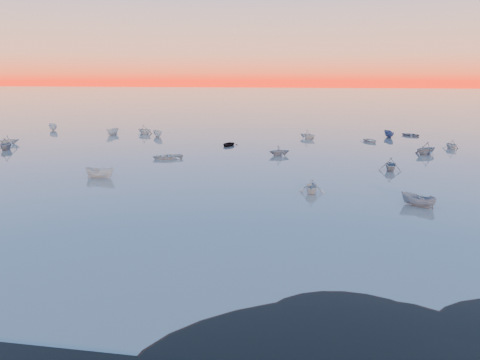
# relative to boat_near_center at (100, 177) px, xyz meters

# --- Properties ---
(ground) EXTENTS (600.00, 600.00, 0.00)m
(ground) POSITION_rel_boat_near_center_xyz_m (15.45, 68.11, 0.00)
(ground) COLOR slate
(ground) RESTS_ON ground
(mud_lobes) EXTENTS (140.00, 6.00, 0.07)m
(mud_lobes) POSITION_rel_boat_near_center_xyz_m (15.45, -32.89, 0.01)
(mud_lobes) COLOR black
(mud_lobes) RESTS_ON ground
(moored_fleet) EXTENTS (124.00, 58.00, 1.20)m
(moored_fleet) POSITION_rel_boat_near_center_xyz_m (15.45, 21.11, 0.00)
(moored_fleet) COLOR white
(moored_fleet) RESTS_ON ground
(boat_near_center) EXTENTS (1.67, 3.82, 1.32)m
(boat_near_center) POSITION_rel_boat_near_center_xyz_m (0.00, 0.00, 0.00)
(boat_near_center) COLOR white
(boat_near_center) RESTS_ON ground
(boat_near_right) EXTENTS (3.41, 1.64, 1.18)m
(boat_near_right) POSITION_rel_boat_near_center_xyz_m (25.95, -3.31, 0.00)
(boat_near_right) COLOR white
(boat_near_right) RESTS_ON ground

